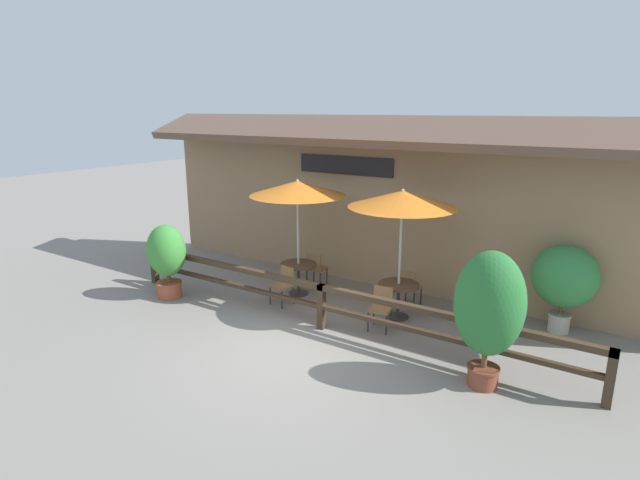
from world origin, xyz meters
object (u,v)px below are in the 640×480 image
at_px(dining_table_near, 298,270).
at_px(chair_middle_wallside, 409,286).
at_px(chair_near_wallside, 316,267).
at_px(dining_table_middle, 399,290).
at_px(potted_plant_tall_tropical, 489,307).
at_px(potted_plant_corner_fern, 167,255).
at_px(patio_umbrella_near, 297,188).
at_px(potted_plant_entrance_palm, 565,278).
at_px(patio_umbrella_middle, 402,199).
at_px(chair_middle_streetside, 381,306).
at_px(chair_near_streetside, 284,283).

bearing_deg(dining_table_near, chair_middle_wallside, 15.62).
bearing_deg(chair_near_wallside, dining_table_middle, 158.87).
bearing_deg(potted_plant_tall_tropical, potted_plant_corner_fern, -179.37).
bearing_deg(patio_umbrella_near, potted_plant_entrance_palm, 11.41).
height_order(dining_table_near, chair_middle_wallside, chair_middle_wallside).
distance_m(dining_table_middle, potted_plant_entrance_palm, 3.27).
relative_size(dining_table_near, chair_middle_wallside, 1.00).
bearing_deg(patio_umbrella_middle, potted_plant_tall_tropical, -37.62).
bearing_deg(dining_table_middle, potted_plant_corner_fern, -159.91).
bearing_deg(potted_plant_corner_fern, chair_middle_streetside, 12.88).
distance_m(dining_table_near, potted_plant_tall_tropical, 5.29).
relative_size(potted_plant_corner_fern, potted_plant_entrance_palm, 0.98).
bearing_deg(patio_umbrella_middle, chair_near_streetside, -164.40).
relative_size(chair_near_streetside, patio_umbrella_middle, 0.31).
distance_m(chair_near_streetside, chair_middle_wallside, 2.86).
bearing_deg(potted_plant_entrance_palm, patio_umbrella_middle, -159.46).
distance_m(patio_umbrella_middle, chair_middle_streetside, 2.22).
bearing_deg(dining_table_near, chair_near_streetside, -83.31).
height_order(dining_table_middle, potted_plant_tall_tropical, potted_plant_tall_tropical).
bearing_deg(potted_plant_tall_tropical, dining_table_middle, 142.38).
distance_m(patio_umbrella_near, potted_plant_corner_fern, 3.46).
bearing_deg(potted_plant_tall_tropical, patio_umbrella_near, 160.21).
bearing_deg(chair_near_streetside, chair_near_wallside, 99.92).
relative_size(chair_middle_wallside, potted_plant_entrance_palm, 0.48).
relative_size(chair_middle_wallside, potted_plant_corner_fern, 0.49).
height_order(patio_umbrella_near, chair_near_wallside, patio_umbrella_near).
relative_size(dining_table_middle, chair_middle_streetside, 1.00).
xyz_separation_m(dining_table_middle, potted_plant_entrance_palm, (3.02, 1.13, 0.53)).
bearing_deg(dining_table_middle, potted_plant_entrance_palm, 20.54).
distance_m(dining_table_near, chair_middle_wallside, 2.66).
height_order(patio_umbrella_middle, potted_plant_tall_tropical, patio_umbrella_middle).
height_order(chair_near_streetside, potted_plant_tall_tropical, potted_plant_tall_tropical).
xyz_separation_m(chair_middle_wallside, potted_plant_entrance_palm, (3.08, 0.42, 0.65)).
xyz_separation_m(chair_near_wallside, potted_plant_corner_fern, (-2.51, -2.56, 0.55)).
bearing_deg(potted_plant_tall_tropical, chair_near_streetside, 167.54).
height_order(dining_table_near, patio_umbrella_middle, patio_umbrella_middle).
xyz_separation_m(patio_umbrella_middle, chair_middle_streetside, (-0.06, -0.71, -2.10)).
bearing_deg(chair_near_wallside, potted_plant_tall_tropical, 147.10).
bearing_deg(chair_near_streetside, potted_plant_entrance_palm, 26.39).
bearing_deg(chair_middle_streetside, potted_plant_tall_tropical, -34.27).
relative_size(chair_near_wallside, chair_middle_streetside, 1.00).
bearing_deg(dining_table_near, patio_umbrella_middle, 0.14).
relative_size(dining_table_middle, potted_plant_tall_tropical, 0.38).
distance_m(potted_plant_tall_tropical, potted_plant_entrance_palm, 3.01).
relative_size(patio_umbrella_near, potted_plant_corner_fern, 1.58).
bearing_deg(potted_plant_entrance_palm, chair_near_wallside, -175.54).
bearing_deg(potted_plant_corner_fern, chair_near_streetside, 24.31).
bearing_deg(potted_plant_entrance_palm, potted_plant_tall_tropical, -103.78).
bearing_deg(potted_plant_entrance_palm, chair_middle_wallside, -172.18).
bearing_deg(dining_table_middle, dining_table_near, -179.86).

